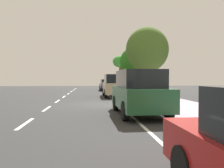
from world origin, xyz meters
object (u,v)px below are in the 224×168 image
Objects in this scene: parked_sedan_dark_blue_far at (107,85)px; cyclist_with_backpack at (118,85)px; bicycle_at_curb at (116,90)px; street_tree_far_end at (135,63)px; street_tree_mid_block at (147,50)px; parked_suv_tan_mid at (114,85)px; street_tree_corner at (120,62)px; fire_hydrant at (136,92)px; pedestrian_on_phone at (145,85)px; parked_suv_green_second at (139,92)px.

parked_sedan_dark_blue_far is 2.75× the size of cyclist_with_backpack.
street_tree_far_end is at bearing -51.16° from bicycle_at_curb.
street_tree_mid_block is at bearing -77.03° from bicycle_at_curb.
bicycle_at_curb is at bearing 82.35° from parked_suv_tan_mid.
street_tree_corner reaches higher than parked_suv_tan_mid.
street_tree_far_end is 5.35m from fire_hydrant.
parked_suv_tan_mid is 1.00× the size of street_tree_far_end.
bicycle_at_curb is at bearing 138.44° from pedestrian_on_phone.
cyclist_with_backpack is 3.13m from street_tree_far_end.
pedestrian_on_phone reaches higher than parked_sedan_dark_blue_far.
street_tree_mid_block is at bearing -78.03° from cyclist_with_backpack.
street_tree_mid_block is at bearing -50.11° from parked_suv_tan_mid.
parked_suv_tan_mid is at bearing -90.52° from parked_sedan_dark_blue_far.
bicycle_at_curb is at bearing 97.67° from fire_hydrant.
fire_hydrant is at bearing -92.82° from street_tree_corner.
street_tree_mid_block is (2.27, 7.67, 2.83)m from parked_suv_green_second.
bicycle_at_curb is 9.91m from street_tree_corner.
parked_suv_tan_mid reaches higher than cyclist_with_backpack.
parked_suv_tan_mid is 5.60× the size of fire_hydrant.
pedestrian_on_phone is (3.22, -8.75, 0.27)m from parked_sedan_dark_blue_far.
bicycle_at_curb is 8.21m from street_tree_mid_block.
street_tree_mid_block reaches higher than parked_sedan_dark_blue_far.
cyclist_with_backpack is 1.02× the size of pedestrian_on_phone.
parked_sedan_dark_blue_far is 6.83m from cyclist_with_backpack.
pedestrian_on_phone is (2.71, -2.40, 0.64)m from bicycle_at_curb.
street_tree_mid_block is at bearing -90.00° from street_tree_far_end.
parked_suv_tan_mid is 0.85× the size of street_tree_mid_block.
parked_sedan_dark_blue_far is at bearing 96.17° from fire_hydrant.
parked_suv_green_second reaches higher than parked_sedan_dark_blue_far.
parked_sedan_dark_blue_far is 2.89× the size of bicycle_at_curb.
cyclist_with_backpack reaches higher than bicycle_at_curb.
street_tree_far_end is at bearing -90.00° from street_tree_corner.
street_tree_corner is (1.44, 9.49, 3.08)m from cyclist_with_backpack.
street_tree_corner reaches higher than parked_sedan_dark_blue_far.
parked_suv_green_second is 3.07× the size of bicycle_at_curb.
street_tree_far_end is (0.00, 5.18, -0.64)m from street_tree_mid_block.
cyclist_with_backpack is at bearing 78.46° from parked_suv_tan_mid.
parked_suv_tan_mid is at bearing -99.52° from street_tree_corner.
cyclist_with_backpack is at bearing -62.87° from bicycle_at_curb.
parked_suv_green_second is at bearing -89.95° from parked_suv_tan_mid.
bicycle_at_curb is at bearing -100.45° from street_tree_corner.
parked_suv_green_second is 2.98× the size of pedestrian_on_phone.
street_tree_corner is 16.10m from fire_hydrant.
street_tree_far_end is 2.46m from pedestrian_on_phone.
parked_suv_green_second is 2.92× the size of cyclist_with_backpack.
parked_sedan_dark_blue_far is at bearing 89.75° from parked_suv_green_second.
street_tree_corner is (2.27, 23.97, 3.03)m from parked_suv_green_second.
parked_sedan_dark_blue_far is 0.91× the size of street_tree_corner.
parked_sedan_dark_blue_far is 9.33m from pedestrian_on_phone.
cyclist_with_backpack is (0.73, -6.79, 0.22)m from parked_sedan_dark_blue_far.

